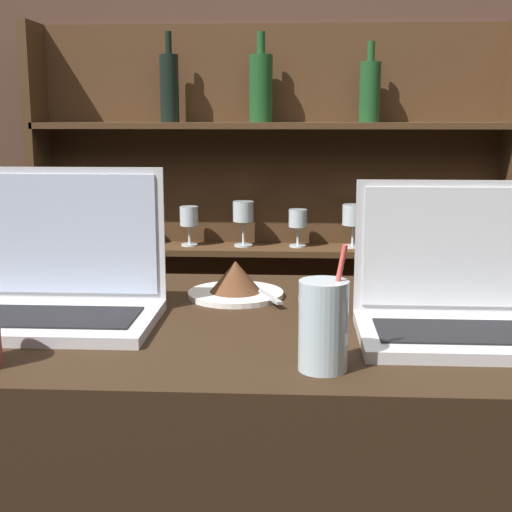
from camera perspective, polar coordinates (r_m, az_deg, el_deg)
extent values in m
cube|color=#4C3328|center=(2.44, 2.99, 11.69)|extent=(7.00, 0.06, 2.70)
cube|color=#472D19|center=(2.53, -16.49, -1.11)|extent=(0.03, 0.18, 1.62)
cube|color=#472D19|center=(2.47, 19.17, -1.52)|extent=(0.03, 0.18, 1.62)
cube|color=#472D19|center=(2.46, 1.22, -0.97)|extent=(1.56, 0.02, 1.62)
cube|color=#472D19|center=(2.47, 1.12, -8.73)|extent=(1.52, 0.18, 0.02)
cube|color=#472D19|center=(2.36, 1.16, 0.53)|extent=(1.52, 0.18, 0.02)
cube|color=#472D19|center=(2.32, 1.20, 10.40)|extent=(1.52, 0.18, 0.02)
cylinder|color=silver|center=(2.47, -13.65, 0.97)|extent=(0.06, 0.06, 0.01)
cylinder|color=silver|center=(2.46, -13.70, 1.95)|extent=(0.01, 0.01, 0.08)
cylinder|color=silver|center=(2.45, -13.77, 3.52)|extent=(0.07, 0.07, 0.06)
cylinder|color=silver|center=(2.42, -9.56, 0.94)|extent=(0.05, 0.05, 0.01)
cylinder|color=silver|center=(2.41, -9.59, 1.79)|extent=(0.01, 0.01, 0.07)
cylinder|color=silver|center=(2.40, -9.64, 3.21)|extent=(0.06, 0.06, 0.05)
cylinder|color=silver|center=(2.39, -5.34, 0.91)|extent=(0.06, 0.06, 0.01)
cylinder|color=silver|center=(2.38, -5.35, 1.71)|extent=(0.01, 0.01, 0.06)
cylinder|color=silver|center=(2.37, -5.38, 3.21)|extent=(0.06, 0.06, 0.06)
cylinder|color=silver|center=(2.37, -1.02, 0.87)|extent=(0.06, 0.06, 0.01)
cylinder|color=silver|center=(2.36, -1.02, 1.86)|extent=(0.01, 0.01, 0.08)
cylinder|color=silver|center=(2.35, -1.03, 3.59)|extent=(0.07, 0.07, 0.07)
cylinder|color=silver|center=(2.36, 3.35, 0.82)|extent=(0.05, 0.05, 0.01)
cylinder|color=silver|center=(2.35, 3.36, 1.62)|extent=(0.01, 0.01, 0.06)
cylinder|color=silver|center=(2.35, 3.38, 3.04)|extent=(0.06, 0.06, 0.06)
cylinder|color=silver|center=(2.37, 7.71, 0.77)|extent=(0.06, 0.06, 0.01)
cylinder|color=silver|center=(2.36, 7.74, 1.66)|extent=(0.01, 0.01, 0.07)
cylinder|color=silver|center=(2.35, 7.78, 3.29)|extent=(0.07, 0.07, 0.07)
cylinder|color=silver|center=(2.39, 12.03, 0.72)|extent=(0.06, 0.06, 0.01)
cylinder|color=silver|center=(2.38, 12.07, 1.68)|extent=(0.01, 0.01, 0.08)
cylinder|color=silver|center=(2.37, 12.13, 3.31)|extent=(0.07, 0.07, 0.06)
cylinder|color=silver|center=(2.42, 16.24, 0.66)|extent=(0.06, 0.06, 0.01)
cylinder|color=silver|center=(2.42, 16.30, 1.65)|extent=(0.01, 0.01, 0.08)
cylinder|color=silver|center=(2.41, 16.39, 3.35)|extent=(0.07, 0.07, 0.07)
cylinder|color=#1E4C23|center=(2.33, 9.09, 12.80)|extent=(0.07, 0.07, 0.19)
cylinder|color=#1E4C23|center=(2.34, 9.19, 15.84)|extent=(0.02, 0.02, 0.06)
cylinder|color=#1E4C23|center=(2.33, 0.40, 13.24)|extent=(0.08, 0.08, 0.21)
cylinder|color=#1E4C23|center=(2.33, 0.40, 16.67)|extent=(0.03, 0.03, 0.07)
cylinder|color=black|center=(2.36, -6.94, 13.15)|extent=(0.06, 0.06, 0.21)
cylinder|color=black|center=(2.37, -7.03, 16.57)|extent=(0.02, 0.02, 0.07)
cube|color=silver|center=(1.20, -16.40, -4.99)|extent=(0.35, 0.23, 0.02)
cube|color=black|center=(1.19, -16.61, -4.65)|extent=(0.30, 0.12, 0.00)
cube|color=silver|center=(1.28, -15.06, 1.74)|extent=(0.35, 0.00, 0.23)
cube|color=silver|center=(1.28, -15.10, 1.72)|extent=(0.32, 0.01, 0.21)
cube|color=silver|center=(1.12, 16.92, -6.17)|extent=(0.34, 0.22, 0.02)
cube|color=black|center=(1.11, 17.08, -5.81)|extent=(0.29, 0.12, 0.00)
cube|color=silver|center=(1.20, 16.05, 0.70)|extent=(0.34, 0.00, 0.22)
cube|color=silver|center=(1.19, 16.08, 0.68)|extent=(0.31, 0.01, 0.19)
cylinder|color=white|center=(1.34, -1.64, -3.06)|extent=(0.18, 0.18, 0.01)
cone|color=#51301C|center=(1.33, -1.64, -1.64)|extent=(0.10, 0.10, 0.06)
cube|color=#B7B7BC|center=(1.32, 0.45, -2.92)|extent=(0.08, 0.16, 0.00)
cylinder|color=silver|center=(0.95, 5.41, -5.57)|extent=(0.07, 0.07, 0.12)
cylinder|color=#E04C47|center=(0.95, 6.14, -4.13)|extent=(0.04, 0.01, 0.17)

